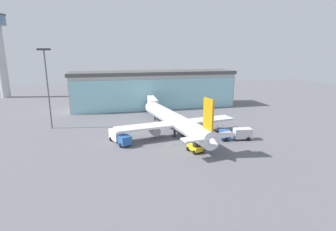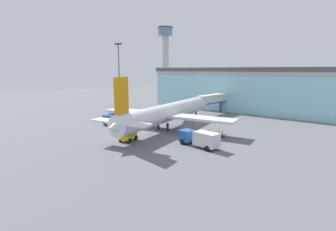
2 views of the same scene
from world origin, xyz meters
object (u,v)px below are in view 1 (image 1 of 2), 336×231
Objects in this scene: apron_light_mast at (47,83)px; safety_cone_nose at (174,144)px; airplane at (175,121)px; baggage_cart at (220,129)px; pushback_tug at (195,147)px; catering_truck at (119,137)px; jet_bridge at (152,102)px; fuel_truck at (237,134)px; safety_cone_wingtip at (220,128)px.

apron_light_mast is 36.60m from safety_cone_nose.
airplane is 11.67× the size of baggage_cart.
apron_light_mast reaches higher than pushback_tug.
pushback_tug is (15.00, -8.43, -0.49)m from catering_truck.
jet_bridge reaches higher than baggage_cart.
airplane is at bearing -22.60° from fuel_truck.
fuel_truck reaches higher than baggage_cart.
safety_cone_wingtip is at bearing 78.20° from catering_truck.
apron_light_mast is 48.80m from fuel_truck.
safety_cone_wingtip is (1.00, 1.88, -0.23)m from baggage_cart.
airplane is 12.50m from pushback_tug.
apron_light_mast is 46.19m from safety_cone_wingtip.
jet_bridge is at bearing 132.86° from catering_truck.
safety_cone_wingtip is at bearing 3.92° from baggage_cart.
airplane is 5.05× the size of fuel_truck.
apron_light_mast is at bearing 168.18° from safety_cone_wingtip.
catering_truck is 13.73× the size of safety_cone_wingtip.
catering_truck is (-10.72, -25.76, -2.75)m from jet_bridge.
catering_truck is 25.53m from baggage_cart.
safety_cone_nose is 17.63m from safety_cone_wingtip.
airplane is at bearing 74.84° from safety_cone_nose.
jet_bridge reaches higher than fuel_truck.
pushback_tug is 18.22m from safety_cone_wingtip.
fuel_truck reaches higher than safety_cone_wingtip.
fuel_truck is (13.01, -6.69, -1.95)m from airplane.
baggage_cart is at bearing -100.43° from airplane.
apron_light_mast reaches higher than fuel_truck.
fuel_truck is at bearing 3.39° from safety_cone_nose.
apron_light_mast is 2.77× the size of fuel_truck.
catering_truck is at bearing 157.53° from jet_bridge.
safety_cone_nose is (11.51, -3.84, -1.19)m from catering_truck.
airplane reaches higher than safety_cone_nose.
pushback_tug is 5.81m from safety_cone_nose.
safety_cone_wingtip is (15.48, -19.83, -3.94)m from jet_bridge.
airplane is 14.76m from fuel_truck.
catering_truck is at bearing -1.73° from fuel_truck.
safety_cone_nose is at bearing 151.84° from baggage_cart.
safety_cone_wingtip is at bearing -92.11° from airplane.
safety_cone_nose is (-13.68, -7.89, -0.23)m from baggage_cart.
safety_cone_nose is (-2.05, -7.58, -3.14)m from airplane.
apron_light_mast reaches higher than airplane.
safety_cone_nose is at bearing -178.35° from jet_bridge.
baggage_cart is (-1.38, 6.99, -0.97)m from fuel_truck.
pushback_tug is at bearing -35.87° from apron_light_mast.
safety_cone_wingtip is at bearing 33.63° from safety_cone_nose.
pushback_tug is at bearing -127.92° from safety_cone_wingtip.
airplane is (2.85, -22.02, -0.80)m from jet_bridge.
fuel_truck is at bearing -129.13° from airplane.
fuel_truck is at bearing -84.13° from pushback_tug.
apron_light_mast reaches higher than catering_truck.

